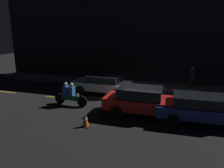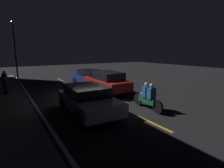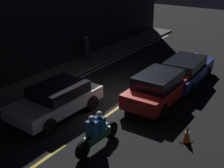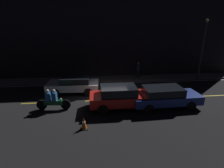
{
  "view_description": "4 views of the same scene",
  "coord_description": "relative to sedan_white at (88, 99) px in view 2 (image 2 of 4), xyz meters",
  "views": [
    {
      "loc": [
        2.2,
        -12.35,
        4.57
      ],
      "look_at": [
        -1.86,
        0.57,
        1.09
      ],
      "focal_mm": 35.0,
      "sensor_mm": 36.0,
      "label": 1
    },
    {
      "loc": [
        -10.37,
        5.14,
        2.97
      ],
      "look_at": [
        -1.84,
        -0.28,
        1.07
      ],
      "focal_mm": 28.0,
      "sensor_mm": 36.0,
      "label": 2
    },
    {
      "loc": [
        -11.45,
        -6.71,
        6.38
      ],
      "look_at": [
        -0.97,
        0.33,
        1.07
      ],
      "focal_mm": 50.0,
      "sensor_mm": 36.0,
      "label": 3
    },
    {
      "loc": [
        -1.19,
        -11.8,
        5.4
      ],
      "look_at": [
        0.0,
        0.12,
        1.21
      ],
      "focal_mm": 28.0,
      "sensor_mm": 36.0,
      "label": 4
    }
  ],
  "objects": [
    {
      "name": "lane_dash_b",
      "position": [
        -2.56,
        -1.8,
        -0.74
      ],
      "size": [
        2.0,
        0.14,
        0.01
      ],
      "color": "gold",
      "rests_on": "ground"
    },
    {
      "name": "sedan_blue",
      "position": [
        6.37,
        -3.16,
        -0.01
      ],
      "size": [
        4.66,
        1.99,
        1.38
      ],
      "rotation": [
        0.0,
        0.0,
        0.04
      ],
      "color": "navy",
      "rests_on": "ground"
    },
    {
      "name": "lane_dash_e",
      "position": [
        10.94,
        -1.8,
        -0.74
      ],
      "size": [
        2.0,
        0.14,
        0.01
      ],
      "color": "gold",
      "rests_on": "ground"
    },
    {
      "name": "sedan_white",
      "position": [
        0.0,
        0.0,
        0.0
      ],
      "size": [
        4.15,
        2.13,
        1.35
      ],
      "rotation": [
        0.0,
        0.0,
        3.1
      ],
      "color": "silver",
      "rests_on": "ground"
    },
    {
      "name": "taxi_red",
      "position": [
        3.38,
        -3.08,
        0.06
      ],
      "size": [
        4.19,
        1.85,
        1.51
      ],
      "rotation": [
        0.0,
        0.0,
        0.0
      ],
      "color": "red",
      "rests_on": "ground"
    },
    {
      "name": "lane_solid_kerb",
      "position": [
        2.94,
        1.95,
        -0.74
      ],
      "size": [
        25.2,
        0.14,
        0.01
      ],
      "color": "silver",
      "rests_on": "ground"
    },
    {
      "name": "ground_plane",
      "position": [
        2.94,
        -1.8,
        -0.74
      ],
      "size": [
        56.0,
        56.0,
        0.0
      ],
      "primitive_type": "plane",
      "color": "black"
    },
    {
      "name": "raised_curb",
      "position": [
        2.94,
        3.14,
        -0.67
      ],
      "size": [
        28.0,
        1.88,
        0.13
      ],
      "color": "#605B56",
      "rests_on": "ground"
    },
    {
      "name": "street_lamp",
      "position": [
        11.87,
        2.05,
        2.5
      ],
      "size": [
        0.28,
        0.28,
        5.76
      ],
      "color": "#333338",
      "rests_on": "ground"
    },
    {
      "name": "lane_dash_c",
      "position": [
        1.94,
        -1.8,
        -0.74
      ],
      "size": [
        2.0,
        0.14,
        0.01
      ],
      "color": "gold",
      "rests_on": "ground"
    },
    {
      "name": "motorcycle",
      "position": [
        -1.1,
        -2.89,
        -0.08
      ],
      "size": [
        2.22,
        0.4,
        1.41
      ],
      "rotation": [
        0.0,
        0.0,
        -0.07
      ],
      "color": "black",
      "rests_on": "ground"
    },
    {
      "name": "lane_dash_d",
      "position": [
        6.44,
        -1.8,
        -0.74
      ],
      "size": [
        2.0,
        0.14,
        0.01
      ],
      "color": "gold",
      "rests_on": "ground"
    },
    {
      "name": "pedestrian",
      "position": [
        6.1,
        3.23,
        0.19
      ],
      "size": [
        0.34,
        0.34,
        1.57
      ],
      "color": "black",
      "rests_on": "raised_curb"
    },
    {
      "name": "traffic_cone_near",
      "position": [
        1.06,
        -5.36,
        -0.41
      ],
      "size": [
        0.4,
        0.4,
        0.67
      ],
      "color": "black",
      "rests_on": "ground"
    }
  ]
}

